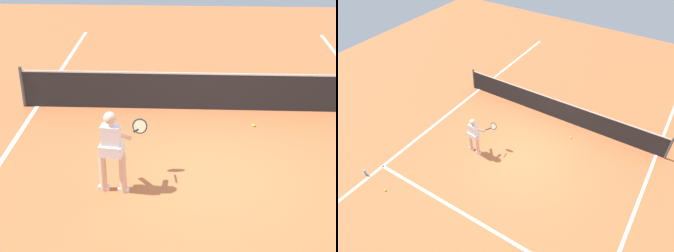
# 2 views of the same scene
# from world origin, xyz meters

# --- Properties ---
(ground_plane) EXTENTS (26.35, 26.35, 0.00)m
(ground_plane) POSITION_xyz_m (0.00, 0.00, 0.00)
(ground_plane) COLOR #C66638
(service_line_marking) EXTENTS (8.24, 0.10, 0.01)m
(service_line_marking) POSITION_xyz_m (0.00, -3.04, 0.00)
(service_line_marking) COLOR white
(service_line_marking) RESTS_ON ground
(sideline_left_marking) EXTENTS (0.10, 18.27, 0.01)m
(sideline_left_marking) POSITION_xyz_m (-4.12, 0.00, 0.00)
(sideline_left_marking) COLOR white
(sideline_left_marking) RESTS_ON ground
(sideline_right_marking) EXTENTS (0.10, 18.27, 0.01)m
(sideline_right_marking) POSITION_xyz_m (4.12, 0.00, 0.00)
(sideline_right_marking) COLOR white
(sideline_right_marking) RESTS_ON ground
(court_net) EXTENTS (8.92, 0.08, 1.01)m
(court_net) POSITION_xyz_m (0.00, 2.89, 0.47)
(court_net) COLOR #4C4C51
(court_net) RESTS_ON ground
(tennis_player) EXTENTS (0.85, 0.91, 1.55)m
(tennis_player) POSITION_xyz_m (-1.75, -0.59, 0.85)
(tennis_player) COLOR beige
(tennis_player) RESTS_ON ground
(tennis_ball_mid) EXTENTS (0.07, 0.07, 0.07)m
(tennis_ball_mid) POSITION_xyz_m (-3.16, -3.75, 0.03)
(tennis_ball_mid) COLOR #D1E533
(tennis_ball_mid) RESTS_ON ground
(tennis_ball_far) EXTENTS (0.07, 0.07, 0.07)m
(tennis_ball_far) POSITION_xyz_m (1.01, 2.02, 0.03)
(tennis_ball_far) COLOR #D1E533
(tennis_ball_far) RESTS_ON ground
(water_bottle) EXTENTS (0.07, 0.07, 0.24)m
(water_bottle) POSITION_xyz_m (-4.28, -3.63, 0.12)
(water_bottle) COLOR #4C9EE5
(water_bottle) RESTS_ON ground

